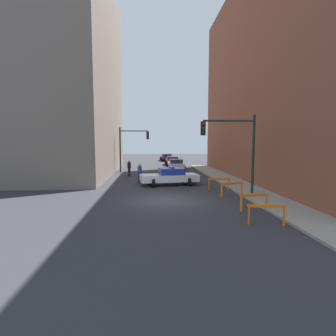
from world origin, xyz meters
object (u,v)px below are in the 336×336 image
pedestrian_corner (129,168)px  barrier_back (232,187)px  police_car (170,176)px  barrier_mid (254,199)px  barrier_front (266,211)px  traffic_light_near (236,142)px  pedestrian_crossing (140,173)px  parked_car_near (176,164)px  barrier_corner (219,182)px  parked_car_far (167,157)px  traffic_light_far (130,143)px  parked_car_mid (172,161)px

pedestrian_corner → barrier_back: (7.48, -10.54, -0.24)m
police_car → barrier_mid: police_car is taller
barrier_front → barrier_back: same height
traffic_light_near → pedestrian_crossing: size_ratio=3.13×
parked_car_near → barrier_corner: 14.96m
traffic_light_near → parked_car_far: (-2.59, 31.42, -2.86)m
police_car → pedestrian_corner: 6.90m
parked_car_near → pedestrian_crossing: bearing=-112.1°
police_car → barrier_corner: 4.31m
police_car → barrier_front: police_car is taller
traffic_light_far → pedestrian_crossing: 8.56m
parked_car_far → barrier_back: 31.91m
barrier_mid → barrier_corner: 5.85m
traffic_light_far → barrier_corner: size_ratio=3.26×
parked_car_near → barrier_mid: parked_car_near is taller
traffic_light_far → barrier_back: size_ratio=3.29×
traffic_light_far → parked_car_far: (5.44, 17.61, -2.72)m
barrier_mid → police_car: bearing=113.7°
traffic_light_far → barrier_corner: 14.42m
traffic_light_far → parked_car_near: size_ratio=1.20×
parked_car_mid → barrier_back: size_ratio=2.73×
pedestrian_crossing → barrier_front: bearing=121.3°
parked_car_mid → barrier_corner: bearing=-85.5°
barrier_corner → parked_car_far: bearing=93.7°
pedestrian_corner → barrier_corner: 11.05m
pedestrian_corner → pedestrian_crossing: bearing=152.6°
traffic_light_far → parked_car_near: 6.89m
parked_car_far → barrier_back: parked_car_far is taller
barrier_mid → barrier_corner: same height
pedestrian_crossing → barrier_back: bearing=140.9°
barrier_front → traffic_light_far: bearing=109.8°
parked_car_near → barrier_front: (1.58, -23.00, -0.06)m
parked_car_far → pedestrian_crossing: pedestrian_crossing is taller
parked_car_mid → barrier_corner: 21.23m
pedestrian_corner → traffic_light_far: bearing=-40.4°
traffic_light_near → parked_car_mid: 23.19m
traffic_light_near → barrier_corner: 3.45m
barrier_front → barrier_corner: size_ratio=0.99×
barrier_back → barrier_corner: same height
parked_car_near → pedestrian_crossing: (-4.25, -10.83, 0.19)m
police_car → barrier_mid: bearing=-164.2°
barrier_back → parked_car_mid: bearing=94.6°
pedestrian_corner → barrier_front: 17.98m
traffic_light_near → police_car: traffic_light_near is taller
traffic_light_near → police_car: bearing=133.3°
police_car → barrier_back: bearing=-149.9°
parked_car_mid → barrier_mid: parked_car_mid is taller
police_car → barrier_back: (3.72, -4.75, -0.11)m
parked_car_mid → pedestrian_corner: pedestrian_corner is taller
barrier_mid → barrier_corner: bearing=92.8°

